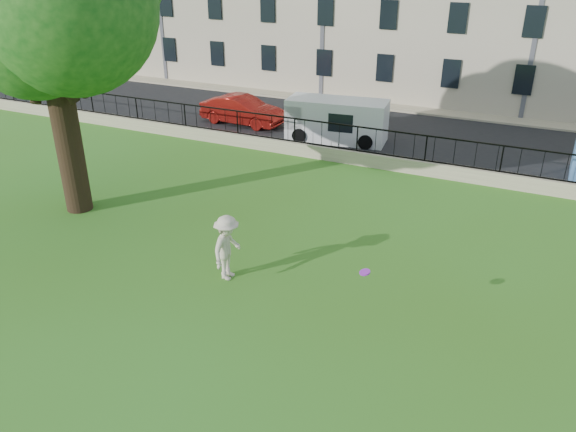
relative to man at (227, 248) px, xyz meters
The scene contains 9 objects.
ground 1.74m from the man, 79.59° to the right, with size 120.00×120.00×0.00m, color #3D6E1A.
retaining_wall 10.62m from the man, 88.60° to the left, with size 50.00×0.40×0.60m, color gray.
iron_railing 10.60m from the man, 88.60° to the left, with size 50.00×0.05×1.13m.
street 15.33m from the man, 89.03° to the left, with size 60.00×9.00×0.01m, color black.
sidewalk 20.52m from the man, 89.28° to the left, with size 60.00×1.40×0.12m, color gray.
man is the anchor object (origin of this frame).
frisbee 4.35m from the man, ahead, with size 0.27×0.27×0.03m, color purple.
red_sedan 15.67m from the man, 117.84° to the left, with size 1.60×4.59×1.51m, color maroon.
white_van 13.52m from the man, 97.40° to the left, with size 4.84×1.89×2.03m, color silver.
Camera 1 is at (7.26, -10.51, 8.72)m, focal length 35.00 mm.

